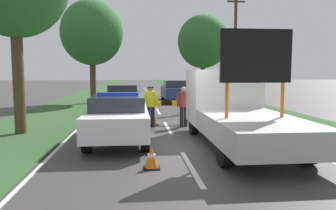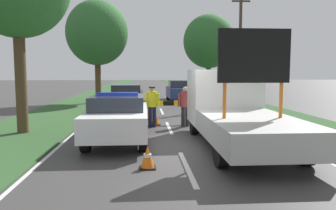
{
  "view_description": "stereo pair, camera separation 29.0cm",
  "coord_description": "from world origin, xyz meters",
  "px_view_note": "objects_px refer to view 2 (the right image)",
  "views": [
    {
      "loc": [
        -1.27,
        -9.5,
        2.19
      ],
      "look_at": [
        -0.19,
        1.25,
        1.1
      ],
      "focal_mm": 35.0,
      "sensor_mm": 36.0,
      "label": 1
    },
    {
      "loc": [
        -0.98,
        -9.53,
        2.19
      ],
      "look_at": [
        -0.19,
        1.25,
        1.1
      ],
      "focal_mm": 35.0,
      "sensor_mm": 36.0,
      "label": 2
    }
  ],
  "objects_px": {
    "traffic_cone_near_police": "(148,157)",
    "queued_car_hatch_blue": "(179,91)",
    "roadside_tree_near_right": "(209,42)",
    "police_car": "(118,117)",
    "traffic_cone_near_truck": "(155,118)",
    "work_truck": "(233,108)",
    "road_barrier": "(163,105)",
    "traffic_cone_centre_front": "(215,114)",
    "pedestrian_civilian": "(185,103)",
    "utility_pole": "(240,46)",
    "traffic_cone_behind_barrier": "(145,111)",
    "queued_car_sedan_black": "(127,97)",
    "police_officer": "(152,103)",
    "roadside_tree_mid_left": "(97,33)"
  },
  "relations": [
    {
      "from": "pedestrian_civilian",
      "to": "roadside_tree_near_right",
      "type": "xyz_separation_m",
      "value": [
        4.03,
        15.61,
        3.88
      ]
    },
    {
      "from": "police_officer",
      "to": "queued_car_hatch_blue",
      "type": "bearing_deg",
      "value": -109.99
    },
    {
      "from": "traffic_cone_near_police",
      "to": "utility_pole",
      "type": "xyz_separation_m",
      "value": [
        6.28,
        14.14,
        3.63
      ]
    },
    {
      "from": "road_barrier",
      "to": "roadside_tree_near_right",
      "type": "distance_m",
      "value": 16.04
    },
    {
      "from": "police_officer",
      "to": "queued_car_sedan_black",
      "type": "xyz_separation_m",
      "value": [
        -1.29,
        5.67,
        -0.18
      ]
    },
    {
      "from": "traffic_cone_near_truck",
      "to": "queued_car_sedan_black",
      "type": "bearing_deg",
      "value": 105.69
    },
    {
      "from": "traffic_cone_centre_front",
      "to": "traffic_cone_near_police",
      "type": "bearing_deg",
      "value": -114.22
    },
    {
      "from": "traffic_cone_behind_barrier",
      "to": "queued_car_hatch_blue",
      "type": "relative_size",
      "value": 0.16
    },
    {
      "from": "work_truck",
      "to": "traffic_cone_near_truck",
      "type": "relative_size",
      "value": 11.08
    },
    {
      "from": "police_car",
      "to": "queued_car_sedan_black",
      "type": "xyz_separation_m",
      "value": [
        -0.15,
        8.25,
        0.02
      ]
    },
    {
      "from": "traffic_cone_near_police",
      "to": "traffic_cone_near_truck",
      "type": "bearing_deg",
      "value": 86.34
    },
    {
      "from": "police_car",
      "to": "queued_car_sedan_black",
      "type": "bearing_deg",
      "value": 91.91
    },
    {
      "from": "police_officer",
      "to": "queued_car_sedan_black",
      "type": "relative_size",
      "value": 0.35
    },
    {
      "from": "traffic_cone_near_police",
      "to": "queued_car_hatch_blue",
      "type": "xyz_separation_m",
      "value": [
        2.57,
        16.94,
        0.54
      ]
    },
    {
      "from": "police_car",
      "to": "queued_car_hatch_blue",
      "type": "distance_m",
      "value": 14.32
    },
    {
      "from": "roadside_tree_near_right",
      "to": "police_car",
      "type": "bearing_deg",
      "value": -109.61
    },
    {
      "from": "pedestrian_civilian",
      "to": "utility_pole",
      "type": "distance_m",
      "value": 10.14
    },
    {
      "from": "work_truck",
      "to": "roadside_tree_near_right",
      "type": "relative_size",
      "value": 0.88
    },
    {
      "from": "traffic_cone_near_police",
      "to": "police_car",
      "type": "bearing_deg",
      "value": 106.28
    },
    {
      "from": "traffic_cone_near_police",
      "to": "roadside_tree_mid_left",
      "type": "relative_size",
      "value": 0.07
    },
    {
      "from": "work_truck",
      "to": "road_barrier",
      "type": "relative_size",
      "value": 2.29
    },
    {
      "from": "traffic_cone_near_truck",
      "to": "queued_car_hatch_blue",
      "type": "xyz_separation_m",
      "value": [
        2.17,
        10.76,
        0.52
      ]
    },
    {
      "from": "pedestrian_civilian",
      "to": "utility_pole",
      "type": "xyz_separation_m",
      "value": [
        4.7,
        8.49,
        2.94
      ]
    },
    {
      "from": "utility_pole",
      "to": "queued_car_sedan_black",
      "type": "bearing_deg",
      "value": -158.77
    },
    {
      "from": "queued_car_sedan_black",
      "to": "police_officer",
      "type": "bearing_deg",
      "value": 102.77
    },
    {
      "from": "traffic_cone_centre_front",
      "to": "police_officer",
      "type": "bearing_deg",
      "value": -158.9
    },
    {
      "from": "police_car",
      "to": "traffic_cone_centre_front",
      "type": "xyz_separation_m",
      "value": [
        3.9,
        3.64,
        -0.43
      ]
    },
    {
      "from": "road_barrier",
      "to": "traffic_cone_behind_barrier",
      "type": "xyz_separation_m",
      "value": [
        -0.76,
        1.39,
        -0.44
      ]
    },
    {
      "from": "roadside_tree_mid_left",
      "to": "traffic_cone_behind_barrier",
      "type": "bearing_deg",
      "value": -68.29
    },
    {
      "from": "traffic_cone_centre_front",
      "to": "pedestrian_civilian",
      "type": "bearing_deg",
      "value": -144.13
    },
    {
      "from": "traffic_cone_near_truck",
      "to": "queued_car_sedan_black",
      "type": "distance_m",
      "value": 5.33
    },
    {
      "from": "roadside_tree_near_right",
      "to": "traffic_cone_centre_front",
      "type": "bearing_deg",
      "value": -100.09
    },
    {
      "from": "police_car",
      "to": "utility_pole",
      "type": "relative_size",
      "value": 0.61
    },
    {
      "from": "queued_car_sedan_black",
      "to": "utility_pole",
      "type": "xyz_separation_m",
      "value": [
        7.32,
        2.84,
        3.09
      ]
    },
    {
      "from": "roadside_tree_mid_left",
      "to": "utility_pole",
      "type": "height_order",
      "value": "utility_pole"
    },
    {
      "from": "police_officer",
      "to": "roadside_tree_mid_left",
      "type": "distance_m",
      "value": 11.76
    },
    {
      "from": "police_car",
      "to": "utility_pole",
      "type": "xyz_separation_m",
      "value": [
        7.17,
        11.09,
        3.1
      ]
    },
    {
      "from": "traffic_cone_near_police",
      "to": "roadside_tree_mid_left",
      "type": "distance_m",
      "value": 17.1
    },
    {
      "from": "traffic_cone_centre_front",
      "to": "queued_car_sedan_black",
      "type": "bearing_deg",
      "value": 131.28
    },
    {
      "from": "pedestrian_civilian",
      "to": "traffic_cone_behind_barrier",
      "type": "relative_size",
      "value": 2.26
    },
    {
      "from": "traffic_cone_near_police",
      "to": "roadside_tree_near_right",
      "type": "distance_m",
      "value": 22.45
    },
    {
      "from": "queued_car_sedan_black",
      "to": "roadside_tree_near_right",
      "type": "height_order",
      "value": "roadside_tree_near_right"
    },
    {
      "from": "traffic_cone_centre_front",
      "to": "roadside_tree_mid_left",
      "type": "xyz_separation_m",
      "value": [
        -6.31,
        9.45,
        4.54
      ]
    },
    {
      "from": "police_car",
      "to": "traffic_cone_near_truck",
      "type": "height_order",
      "value": "police_car"
    },
    {
      "from": "queued_car_hatch_blue",
      "to": "work_truck",
      "type": "bearing_deg",
      "value": 90.55
    },
    {
      "from": "police_car",
      "to": "traffic_cone_behind_barrier",
      "type": "xyz_separation_m",
      "value": [
        0.86,
        4.86,
        -0.43
      ]
    },
    {
      "from": "work_truck",
      "to": "traffic_cone_near_police",
      "type": "bearing_deg",
      "value": 40.99
    },
    {
      "from": "queued_car_hatch_blue",
      "to": "roadside_tree_mid_left",
      "type": "distance_m",
      "value": 7.2
    },
    {
      "from": "utility_pole",
      "to": "queued_car_hatch_blue",
      "type": "bearing_deg",
      "value": 142.89
    },
    {
      "from": "pedestrian_civilian",
      "to": "utility_pole",
      "type": "height_order",
      "value": "utility_pole"
    }
  ]
}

